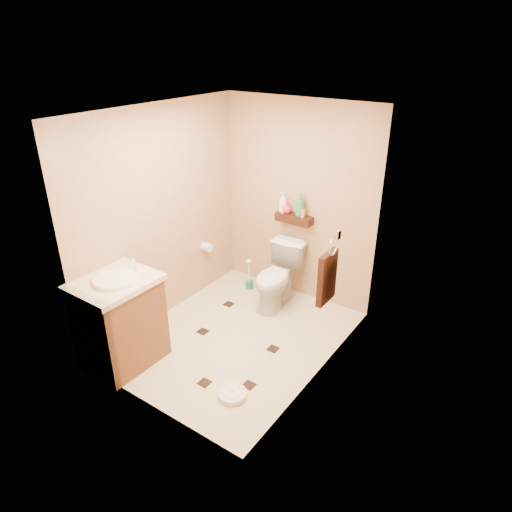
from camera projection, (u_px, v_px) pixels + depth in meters
The scene contains 19 objects.
ground at pixel (236, 337), 5.01m from camera, with size 2.50×2.50×0.00m, color beige.
wall_back at pixel (298, 203), 5.41m from camera, with size 2.00×0.04×2.40m, color tan.
wall_front at pixel (138, 290), 3.56m from camera, with size 2.00×0.04×2.40m, color tan.
wall_left at pixel (162, 216), 5.00m from camera, with size 0.04×2.50×2.40m, color tan.
wall_right at pixel (326, 264), 3.97m from camera, with size 0.04×2.50×2.40m, color tan.
ceiling at pixel (231, 111), 3.96m from camera, with size 2.00×2.50×0.02m, color white.
wall_shelf at pixel (294, 219), 5.43m from camera, with size 0.46×0.14×0.10m, color #33170E.
floor_accents at pixel (238, 341), 4.94m from camera, with size 1.15×1.47×0.01m.
toilet at pixel (277, 277), 5.46m from camera, with size 0.43×0.75×0.76m, color white.
vanity at pixel (120, 320), 4.46m from camera, with size 0.64×0.77×1.07m.
bathroom_scale at pixel (232, 394), 4.18m from camera, with size 0.34×0.34×0.05m.
toilet_brush at pixel (249, 278), 5.92m from camera, with size 0.10×0.10×0.43m.
towel_ring at pixel (328, 275), 4.31m from camera, with size 0.12×0.30×0.76m.
toilet_paper at pixel (207, 247), 5.71m from camera, with size 0.12×0.11×0.12m.
bottle_a at pixel (283, 202), 5.43m from camera, with size 0.10×0.10×0.25m, color white.
bottle_b at pixel (283, 206), 5.45m from camera, with size 0.07×0.07×0.16m, color gold.
bottle_c at pixel (287, 208), 5.43m from camera, with size 0.10×0.10×0.13m, color #F11C3E.
bottle_d at pixel (300, 205), 5.31m from camera, with size 0.11×0.11×0.28m, color #2F8E44.
bottle_e at pixel (302, 211), 5.32m from camera, with size 0.07×0.07×0.15m, color #DE754A.
Camera 1 is at (2.52, -3.26, 3.00)m, focal length 32.00 mm.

